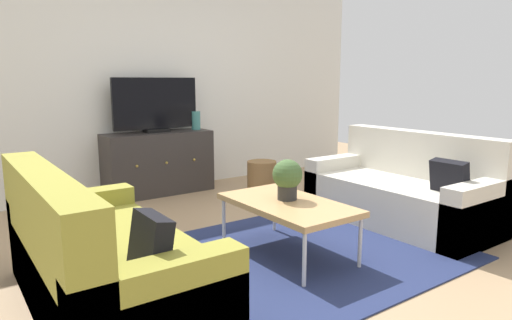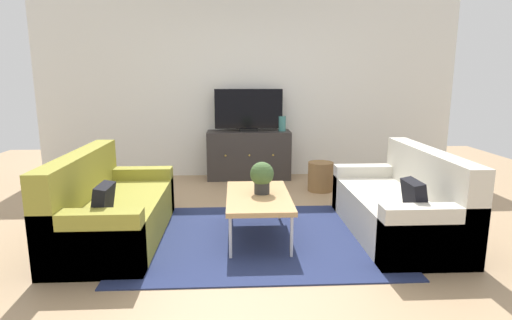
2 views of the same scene
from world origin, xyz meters
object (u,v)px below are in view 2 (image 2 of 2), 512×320
potted_plant (262,176)px  tv_console (249,155)px  couch_left_side (107,212)px  flat_screen_tv (249,110)px  glass_vase (282,124)px  wicker_basket (320,176)px  coffee_table (258,198)px  couch_right_side (404,207)px

potted_plant → tv_console: (-0.05, 2.33, -0.23)m
couch_left_side → flat_screen_tv: bearing=59.2°
flat_screen_tv → glass_vase: bearing=-2.3°
couch_left_side → flat_screen_tv: (1.43, 2.39, 0.76)m
flat_screen_tv → wicker_basket: 1.49m
wicker_basket → potted_plant: bearing=-120.0°
potted_plant → flat_screen_tv: bearing=91.1°
tv_console → coffee_table: bearing=-89.9°
glass_vase → wicker_basket: bearing=-59.7°
couch_right_side → flat_screen_tv: 2.90m
wicker_basket → couch_left_side: bearing=-145.9°
couch_left_side → glass_vase: glass_vase is taller
potted_plant → couch_right_side: bearing=-1.9°
wicker_basket → coffee_table: bearing=-120.3°
glass_vase → flat_screen_tv: bearing=177.7°
couch_left_side → coffee_table: size_ratio=1.60×
couch_left_side → potted_plant: bearing=1.8°
tv_console → glass_vase: (0.51, 0.00, 0.48)m
couch_right_side → coffee_table: bearing=-179.7°
coffee_table → flat_screen_tv: (-0.00, 2.40, 0.65)m
couch_right_side → coffee_table: (-1.44, -0.01, 0.12)m
couch_left_side → coffee_table: 1.44m
coffee_table → glass_vase: (0.50, 2.38, 0.45)m
potted_plant → wicker_basket: potted_plant is taller
coffee_table → flat_screen_tv: size_ratio=1.05×
wicker_basket → glass_vase: bearing=120.3°
glass_vase → wicker_basket: glass_vase is taller
flat_screen_tv → wicker_basket: bearing=-39.4°
couch_left_side → potted_plant: 1.51m
couch_left_side → glass_vase: size_ratio=7.54×
flat_screen_tv → tv_console: bearing=-90.0°
coffee_table → flat_screen_tv: bearing=90.1°
couch_right_side → wicker_basket: couch_right_side is taller
coffee_table → potted_plant: bearing=52.5°
couch_left_side → potted_plant: couch_left_side is taller
couch_left_side → tv_console: (1.43, 2.37, 0.09)m
couch_right_side → tv_console: couch_right_side is taller
flat_screen_tv → potted_plant: bearing=-88.9°
flat_screen_tv → glass_vase: flat_screen_tv is taller
couch_left_side → tv_console: bearing=58.9°
coffee_table → potted_plant: potted_plant is taller
flat_screen_tv → wicker_basket: flat_screen_tv is taller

